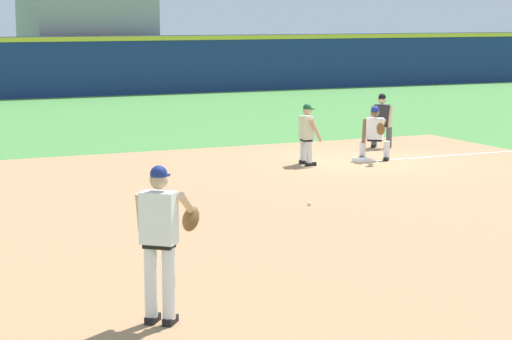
# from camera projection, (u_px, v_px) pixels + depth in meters

# --- Properties ---
(ground_plane) EXTENTS (160.00, 160.00, 0.00)m
(ground_plane) POSITION_uv_depth(u_px,v_px,m) (363.00, 162.00, 24.15)
(ground_plane) COLOR #47843D
(infield_dirt_patch) EXTENTS (18.00, 18.00, 0.01)m
(infield_dirt_patch) POSITION_uv_depth(u_px,v_px,m) (297.00, 214.00, 17.84)
(infield_dirt_patch) COLOR #A87F56
(infield_dirt_patch) RESTS_ON ground
(first_base_bag) EXTENTS (0.38, 0.38, 0.09)m
(first_base_bag) POSITION_uv_depth(u_px,v_px,m) (363.00, 160.00, 24.14)
(first_base_bag) COLOR white
(first_base_bag) RESTS_ON ground
(baseball) EXTENTS (0.07, 0.07, 0.07)m
(baseball) POSITION_uv_depth(u_px,v_px,m) (309.00, 204.00, 18.68)
(baseball) COLOR white
(baseball) RESTS_ON ground
(pitcher) EXTENTS (0.85, 0.54, 1.86)m
(pitcher) POSITION_uv_depth(u_px,v_px,m) (162.00, 234.00, 11.40)
(pitcher) COLOR black
(pitcher) RESTS_ON ground
(first_baseman) EXTENTS (0.70, 1.09, 1.34)m
(first_baseman) POSITION_uv_depth(u_px,v_px,m) (375.00, 131.00, 24.29)
(first_baseman) COLOR black
(first_baseman) RESTS_ON ground
(baserunner) EXTENTS (0.48, 0.62, 1.46)m
(baserunner) POSITION_uv_depth(u_px,v_px,m) (307.00, 132.00, 23.59)
(baserunner) COLOR black
(baserunner) RESTS_ON ground
(umpire) EXTENTS (0.68, 0.66, 1.46)m
(umpire) POSITION_uv_depth(u_px,v_px,m) (382.00, 118.00, 26.61)
(umpire) COLOR black
(umpire) RESTS_ON ground
(outfield_wall) EXTENTS (48.00, 0.54, 2.60)m
(outfield_wall) POSITION_uv_depth(u_px,v_px,m) (107.00, 64.00, 43.71)
(outfield_wall) COLOR navy
(outfield_wall) RESTS_ON ground
(stadium_seating_block) EXTENTS (5.51, 5.05, 5.45)m
(stadium_seating_block) POSITION_uv_depth(u_px,v_px,m) (86.00, 31.00, 46.48)
(stadium_seating_block) COLOR gray
(stadium_seating_block) RESTS_ON ground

